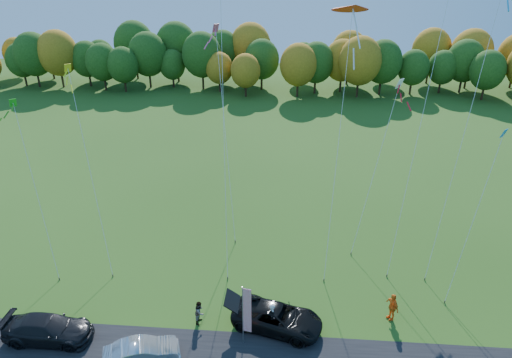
# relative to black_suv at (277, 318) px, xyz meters

# --- Properties ---
(ground) EXTENTS (160.00, 160.00, 0.00)m
(ground) POSITION_rel_black_suv_xyz_m (-1.82, 0.39, -0.76)
(ground) COLOR #264C14
(tree_line) EXTENTS (116.00, 12.00, 10.00)m
(tree_line) POSITION_rel_black_suv_xyz_m (-1.82, 55.39, -0.76)
(tree_line) COLOR #1E4711
(tree_line) RESTS_ON ground
(black_suv) EXTENTS (5.97, 3.90, 1.53)m
(black_suv) POSITION_rel_black_suv_xyz_m (0.00, 0.00, 0.00)
(black_suv) COLOR black
(black_suv) RESTS_ON ground
(silver_sedan) EXTENTS (4.41, 2.78, 1.37)m
(silver_sedan) POSITION_rel_black_suv_xyz_m (-7.43, -3.26, -0.08)
(silver_sedan) COLOR silver
(silver_sedan) RESTS_ON ground
(dark_truck_a) EXTENTS (5.22, 2.16, 1.51)m
(dark_truck_a) POSITION_rel_black_suv_xyz_m (-13.46, -2.03, -0.01)
(dark_truck_a) COLOR black
(dark_truck_a) RESTS_ON ground
(person_tailgate_a) EXTENTS (0.67, 0.81, 1.90)m
(person_tailgate_a) POSITION_rel_black_suv_xyz_m (-0.29, -0.12, 0.19)
(person_tailgate_a) COLOR silver
(person_tailgate_a) RESTS_ON ground
(person_tailgate_b) EXTENTS (0.69, 0.83, 1.55)m
(person_tailgate_b) POSITION_rel_black_suv_xyz_m (-4.80, 0.09, 0.01)
(person_tailgate_b) COLOR gray
(person_tailgate_b) RESTS_ON ground
(person_east) EXTENTS (0.91, 1.20, 1.89)m
(person_east) POSITION_rel_black_suv_xyz_m (7.08, 1.34, 0.18)
(person_east) COLOR orange
(person_east) RESTS_ON ground
(feather_flag) EXTENTS (0.53, 0.16, 4.09)m
(feather_flag) POSITION_rel_black_suv_xyz_m (-1.75, -1.42, 1.74)
(feather_flag) COLOR #999999
(feather_flag) RESTS_ON ground
(kite_delta_blue) EXTENTS (3.43, 11.89, 28.55)m
(kite_delta_blue) POSITION_rel_black_suv_xyz_m (-4.45, 10.00, 13.58)
(kite_delta_blue) COLOR #4C3F33
(kite_delta_blue) RESTS_ON ground
(kite_parafoil_orange) EXTENTS (7.08, 13.29, 23.52)m
(kite_parafoil_orange) POSITION_rel_black_suv_xyz_m (10.19, 11.92, 10.78)
(kite_parafoil_orange) COLOR #4C3F33
(kite_parafoil_orange) RESTS_ON ground
(kite_delta_red) EXTENTS (3.03, 11.03, 18.89)m
(kite_delta_red) POSITION_rel_black_suv_xyz_m (3.94, 9.99, 8.57)
(kite_delta_red) COLOR #4C3F33
(kite_delta_red) RESTS_ON ground
(kite_parafoil_rainbow) EXTENTS (5.80, 8.63, 19.80)m
(kite_parafoil_rainbow) POSITION_rel_black_suv_xyz_m (12.43, 9.51, 9.03)
(kite_parafoil_rainbow) COLOR #4C3F33
(kite_parafoil_rainbow) RESTS_ON ground
(kite_diamond_yellow) EXTENTS (4.69, 7.49, 13.91)m
(kite_diamond_yellow) POSITION_rel_black_suv_xyz_m (-13.95, 7.51, 5.98)
(kite_diamond_yellow) COLOR #4C3F33
(kite_diamond_yellow) RESTS_ON ground
(kite_diamond_green) EXTENTS (3.79, 4.96, 12.10)m
(kite_diamond_green) POSITION_rel_black_suv_xyz_m (-17.15, 5.59, 5.11)
(kite_diamond_green) COLOR #4C3F33
(kite_diamond_green) RESTS_ON ground
(kite_diamond_white) EXTENTS (4.17, 7.39, 12.47)m
(kite_diamond_white) POSITION_rel_black_suv_xyz_m (7.11, 11.52, 5.20)
(kite_diamond_white) COLOR #4C3F33
(kite_diamond_white) RESTS_ON ground
(kite_diamond_pink) EXTENTS (2.95, 8.85, 16.07)m
(kite_diamond_pink) POSITION_rel_black_suv_xyz_m (-4.87, 13.23, 7.04)
(kite_diamond_pink) COLOR #4C3F33
(kite_diamond_pink) RESTS_ON ground
(kite_diamond_blue_low) EXTENTS (3.61, 4.71, 11.03)m
(kite_diamond_blue_low) POSITION_rel_black_suv_xyz_m (12.45, 5.17, 4.53)
(kite_diamond_blue_low) COLOR #4C3F33
(kite_diamond_blue_low) RESTS_ON ground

